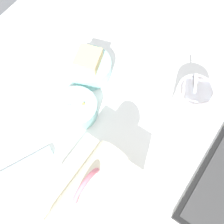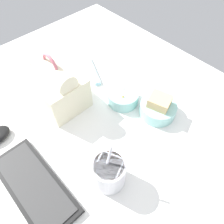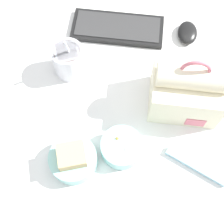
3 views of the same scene
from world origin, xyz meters
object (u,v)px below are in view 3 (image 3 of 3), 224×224
Objects in this scene: keyboard at (118,28)px; computer_mouse at (187,33)px; lunch_bag at (187,89)px; soup_cup at (69,60)px; chopstick_case at (196,166)px; bento_bowl_sandwich at (73,159)px; bento_bowl_snacks at (122,147)px.

computer_mouse is (23.55, 0.54, 0.52)cm from keyboard.
soup_cup is at bearing 168.31° from lunch_bag.
keyboard is 52.31cm from chopstick_case.
chopstick_case is at bearing -58.79° from keyboard.
keyboard is 1.39× the size of lunch_bag.
bento_bowl_sandwich is 1.12× the size of bento_bowl_snacks.
bento_bowl_snacks is at bearing -52.40° from soup_cup.
bento_bowl_snacks is 46.38cm from computer_mouse.
soup_cup reaches higher than computer_mouse.
keyboard is 42.82cm from bento_bowl_snacks.
keyboard is at bearing 52.97° from soup_cup.
lunch_bag is 1.27× the size of chopstick_case.
computer_mouse reaches higher than keyboard.
lunch_bag is 1.29× the size of soup_cup.
computer_mouse is (17.57, 42.91, -1.09)cm from bento_bowl_snacks.
soup_cup is 48.86cm from chopstick_case.
computer_mouse is at bearing 87.70° from lunch_bag.
keyboard is 1.77× the size of chopstick_case.
soup_cup is 1.45× the size of bento_bowl_snacks.
bento_bowl_snacks is 1.25× the size of computer_mouse.
bento_bowl_snacks is (19.17, -24.89, -2.74)cm from soup_cup.
keyboard reaches higher than chopstick_case.
lunch_bag reaches higher than soup_cup.
soup_cup is at bearing -153.87° from computer_mouse.
lunch_bag is at bearing -11.69° from soup_cup.
computer_mouse is at bearing 1.32° from keyboard.
keyboard is 23.56cm from computer_mouse.
bento_bowl_snacks is at bearing -81.96° from keyboard.
soup_cup is at bearing 145.92° from chopstick_case.
keyboard is 48.06cm from bento_bowl_sandwich.
lunch_bag reaches higher than computer_mouse.
lunch_bag is at bearing 102.96° from chopstick_case.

